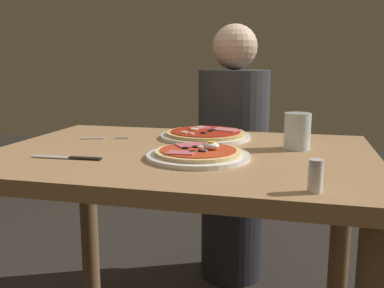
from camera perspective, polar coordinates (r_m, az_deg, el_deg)
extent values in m
cube|color=#9E754C|center=(1.26, -1.38, -1.78)|extent=(1.10, 0.79, 0.04)
cylinder|color=brown|center=(1.85, -13.41, -10.27)|extent=(0.07, 0.07, 0.72)
cylinder|color=brown|center=(1.67, 18.84, -13.00)|extent=(0.07, 0.07, 0.72)
cylinder|color=white|center=(1.16, 0.83, -1.62)|extent=(0.28, 0.28, 0.01)
cylinder|color=#E5C17F|center=(1.16, 0.83, -1.09)|extent=(0.23, 0.23, 0.01)
cylinder|color=red|center=(1.16, 0.84, -0.77)|extent=(0.20, 0.20, 0.00)
torus|color=black|center=(1.12, 0.04, -0.98)|extent=(0.02, 0.02, 0.00)
torus|color=black|center=(1.13, 1.48, -0.91)|extent=(0.02, 0.02, 0.00)
torus|color=black|center=(1.17, 3.12, -0.43)|extent=(0.02, 0.02, 0.00)
torus|color=black|center=(1.18, 0.53, -0.35)|extent=(0.02, 0.02, 0.00)
torus|color=black|center=(1.16, -0.86, -0.53)|extent=(0.02, 0.02, 0.00)
torus|color=black|center=(1.13, 1.29, -0.88)|extent=(0.02, 0.02, 0.00)
cube|color=#C65B66|center=(1.21, -0.18, -0.12)|extent=(0.10, 0.09, 0.00)
cube|color=#C65B66|center=(1.11, -1.47, -1.14)|extent=(0.07, 0.05, 0.00)
cylinder|color=beige|center=(1.13, 1.54, -0.86)|extent=(0.02, 0.02, 0.00)
cylinder|color=beige|center=(1.18, 1.11, -0.37)|extent=(0.02, 0.02, 0.00)
ellipsoid|color=white|center=(1.15, 2.56, -0.26)|extent=(0.04, 0.03, 0.02)
cylinder|color=yellow|center=(1.15, 2.57, 0.23)|extent=(0.02, 0.02, 0.00)
cylinder|color=white|center=(1.46, 1.80, 1.00)|extent=(0.30, 0.30, 0.01)
cylinder|color=tan|center=(1.46, 1.80, 1.43)|extent=(0.27, 0.27, 0.01)
cylinder|color=#A82314|center=(1.46, 1.80, 1.68)|extent=(0.23, 0.23, 0.00)
torus|color=black|center=(1.41, 1.51, 1.48)|extent=(0.02, 0.02, 0.00)
torus|color=black|center=(1.47, 2.79, 1.90)|extent=(0.02, 0.02, 0.00)
torus|color=black|center=(1.45, 2.41, 1.76)|extent=(0.02, 0.02, 0.00)
cube|color=#C65B66|center=(1.52, 1.02, 2.18)|extent=(0.08, 0.09, 0.00)
cube|color=#D16B70|center=(1.48, 4.49, 1.90)|extent=(0.11, 0.09, 0.00)
cylinder|color=beige|center=(1.48, 0.31, 1.97)|extent=(0.03, 0.03, 0.00)
cylinder|color=beige|center=(1.42, -1.01, 1.57)|extent=(0.02, 0.02, 0.00)
cylinder|color=beige|center=(1.39, -0.05, 1.39)|extent=(0.02, 0.02, 0.00)
cylinder|color=beige|center=(1.53, 1.01, 2.24)|extent=(0.02, 0.02, 0.00)
cylinder|color=silver|center=(1.31, 13.71, 1.66)|extent=(0.08, 0.08, 0.11)
cylinder|color=silver|center=(1.32, 13.63, 0.07)|extent=(0.07, 0.07, 0.03)
cube|color=silver|center=(1.48, -12.98, 0.73)|extent=(0.08, 0.04, 0.00)
cube|color=silver|center=(1.47, -9.23, 0.75)|extent=(0.04, 0.02, 0.00)
cube|color=silver|center=(1.47, -9.22, 0.78)|extent=(0.04, 0.02, 0.00)
cube|color=silver|center=(1.47, -9.21, 0.81)|extent=(0.04, 0.02, 0.00)
cube|color=silver|center=(1.48, -9.20, 0.84)|extent=(0.04, 0.02, 0.00)
cube|color=silver|center=(1.22, -17.95, -1.62)|extent=(0.11, 0.02, 0.00)
cube|color=black|center=(1.18, -13.94, -1.86)|extent=(0.09, 0.02, 0.01)
cylinder|color=white|center=(0.89, 15.94, -4.45)|extent=(0.03, 0.03, 0.05)
cylinder|color=silver|center=(0.88, 16.06, -2.36)|extent=(0.03, 0.03, 0.01)
cylinder|color=black|center=(2.11, 5.24, -11.09)|extent=(0.29, 0.29, 0.46)
cylinder|color=#38383D|center=(1.98, 5.49, 2.17)|extent=(0.32, 0.32, 0.52)
sphere|color=beige|center=(1.96, 5.68, 12.63)|extent=(0.20, 0.20, 0.20)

